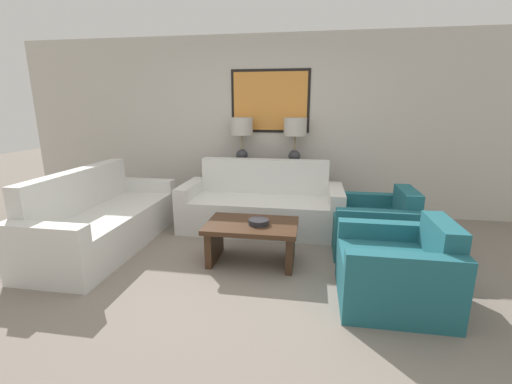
{
  "coord_description": "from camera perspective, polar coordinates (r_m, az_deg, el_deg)",
  "views": [
    {
      "loc": [
        0.65,
        -2.8,
        1.64
      ],
      "look_at": [
        0.02,
        1.05,
        0.65
      ],
      "focal_mm": 24.0,
      "sensor_mm": 36.0,
      "label": 1
    }
  ],
  "objects": [
    {
      "name": "couch_by_side",
      "position": [
        4.46,
        -24.06,
        -4.46
      ],
      "size": [
        0.85,
        2.13,
        0.91
      ],
      "color": "silver",
      "rests_on": "ground_plane"
    },
    {
      "name": "table_lamp_left",
      "position": [
        5.15,
        -2.41,
        10.0
      ],
      "size": [
        0.33,
        0.33,
        0.67
      ],
      "color": "#333338",
      "rests_on": "console_table"
    },
    {
      "name": "coffee_table",
      "position": [
        3.65,
        -0.7,
        -7.16
      ],
      "size": [
        0.96,
        0.62,
        0.44
      ],
      "color": "#3D2616",
      "rests_on": "ground_plane"
    },
    {
      "name": "armchair_near_back_wall",
      "position": [
        4.18,
        19.16,
        -5.65
      ],
      "size": [
        0.88,
        0.87,
        0.74
      ],
      "color": "#1E5B66",
      "rests_on": "ground_plane"
    },
    {
      "name": "table_lamp_right",
      "position": [
        5.05,
        6.53,
        9.84
      ],
      "size": [
        0.33,
        0.33,
        0.67
      ],
      "color": "#333338",
      "rests_on": "console_table"
    },
    {
      "name": "back_wall",
      "position": [
        5.34,
        2.4,
        10.91
      ],
      "size": [
        8.02,
        0.12,
        2.65
      ],
      "color": "beige",
      "rests_on": "ground_plane"
    },
    {
      "name": "console_table",
      "position": [
        5.22,
        1.93,
        0.5
      ],
      "size": [
        1.3,
        0.38,
        0.8
      ],
      "color": "black",
      "rests_on": "ground_plane"
    },
    {
      "name": "armchair_near_camera",
      "position": [
        3.2,
        22.33,
        -12.16
      ],
      "size": [
        0.88,
        0.87,
        0.74
      ],
      "color": "#1E5B66",
      "rests_on": "ground_plane"
    },
    {
      "name": "decorative_bowl",
      "position": [
        3.56,
        0.44,
        -5.02
      ],
      "size": [
        0.21,
        0.21,
        0.06
      ],
      "color": "#232328",
      "rests_on": "coffee_table"
    },
    {
      "name": "ground_plane",
      "position": [
        3.31,
        -3.37,
        -15.49
      ],
      "size": [
        20.0,
        20.0,
        0.0
      ],
      "primitive_type": "plane",
      "color": "slate"
    },
    {
      "name": "couch_by_back_wall",
      "position": [
        4.65,
        0.92,
        -2.47
      ],
      "size": [
        2.13,
        0.85,
        0.91
      ],
      "color": "silver",
      "rests_on": "ground_plane"
    }
  ]
}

